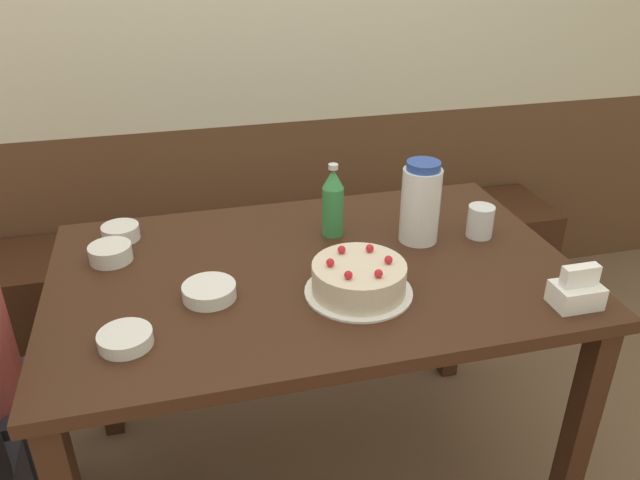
{
  "coord_description": "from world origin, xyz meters",
  "views": [
    {
      "loc": [
        -0.33,
        -1.36,
        1.59
      ],
      "look_at": [
        0.03,
        0.05,
        0.82
      ],
      "focal_mm": 35.0,
      "sensor_mm": 36.0,
      "label": 1
    }
  ],
  "objects_px": {
    "napkin_holder": "(577,291)",
    "glass_water_tall": "(480,221)",
    "water_pitcher": "(421,203)",
    "bowl_soup_white": "(121,232)",
    "bowl_rice_small": "(125,339)",
    "bowl_sauce_shallow": "(209,291)",
    "bench_seat": "(267,281)",
    "soju_bottle": "(333,202)",
    "bowl_side_dish": "(111,253)",
    "birthday_cake": "(359,279)"
  },
  "relations": [
    {
      "from": "napkin_holder",
      "to": "glass_water_tall",
      "type": "distance_m",
      "value": 0.38
    },
    {
      "from": "water_pitcher",
      "to": "bowl_soup_white",
      "type": "relative_size",
      "value": 2.25
    },
    {
      "from": "bowl_rice_small",
      "to": "bowl_sauce_shallow",
      "type": "height_order",
      "value": "bowl_sauce_shallow"
    },
    {
      "from": "bench_seat",
      "to": "soju_bottle",
      "type": "xyz_separation_m",
      "value": [
        0.1,
        -0.66,
        0.64
      ]
    },
    {
      "from": "bench_seat",
      "to": "bowl_side_dish",
      "type": "distance_m",
      "value": 1.01
    },
    {
      "from": "bowl_side_dish",
      "to": "glass_water_tall",
      "type": "bearing_deg",
      "value": -6.2
    },
    {
      "from": "soju_bottle",
      "to": "bowl_side_dish",
      "type": "height_order",
      "value": "soju_bottle"
    },
    {
      "from": "water_pitcher",
      "to": "bowl_side_dish",
      "type": "height_order",
      "value": "water_pitcher"
    },
    {
      "from": "water_pitcher",
      "to": "bowl_side_dish",
      "type": "bearing_deg",
      "value": 173.92
    },
    {
      "from": "water_pitcher",
      "to": "soju_bottle",
      "type": "relative_size",
      "value": 1.09
    },
    {
      "from": "water_pitcher",
      "to": "soju_bottle",
      "type": "distance_m",
      "value": 0.24
    },
    {
      "from": "birthday_cake",
      "to": "bowl_side_dish",
      "type": "height_order",
      "value": "birthday_cake"
    },
    {
      "from": "bowl_rice_small",
      "to": "birthday_cake",
      "type": "bearing_deg",
      "value": 7.82
    },
    {
      "from": "water_pitcher",
      "to": "napkin_holder",
      "type": "distance_m",
      "value": 0.47
    },
    {
      "from": "bowl_soup_white",
      "to": "bowl_sauce_shallow",
      "type": "height_order",
      "value": "bowl_soup_white"
    },
    {
      "from": "napkin_holder",
      "to": "bowl_sauce_shallow",
      "type": "relative_size",
      "value": 0.86
    },
    {
      "from": "bowl_sauce_shallow",
      "to": "glass_water_tall",
      "type": "distance_m",
      "value": 0.79
    },
    {
      "from": "water_pitcher",
      "to": "birthday_cake",
      "type": "bearing_deg",
      "value": -137.62
    },
    {
      "from": "bowl_soup_white",
      "to": "bowl_rice_small",
      "type": "xyz_separation_m",
      "value": [
        0.02,
        -0.51,
        -0.01
      ]
    },
    {
      "from": "glass_water_tall",
      "to": "bowl_soup_white",
      "type": "bearing_deg",
      "value": 166.93
    },
    {
      "from": "bowl_soup_white",
      "to": "glass_water_tall",
      "type": "relative_size",
      "value": 1.14
    },
    {
      "from": "water_pitcher",
      "to": "bowl_sauce_shallow",
      "type": "bearing_deg",
      "value": -165.27
    },
    {
      "from": "birthday_cake",
      "to": "bowl_rice_small",
      "type": "xyz_separation_m",
      "value": [
        -0.54,
        -0.07,
        -0.02
      ]
    },
    {
      "from": "bowl_rice_small",
      "to": "bowl_side_dish",
      "type": "xyz_separation_m",
      "value": [
        -0.05,
        0.39,
        0.01
      ]
    },
    {
      "from": "bench_seat",
      "to": "bowl_sauce_shallow",
      "type": "relative_size",
      "value": 19.35
    },
    {
      "from": "bowl_side_dish",
      "to": "bowl_rice_small",
      "type": "bearing_deg",
      "value": -83.33
    },
    {
      "from": "bench_seat",
      "to": "bowl_rice_small",
      "type": "bearing_deg",
      "value": -113.89
    },
    {
      "from": "soju_bottle",
      "to": "napkin_holder",
      "type": "xyz_separation_m",
      "value": [
        0.46,
        -0.49,
        -0.06
      ]
    },
    {
      "from": "bowl_side_dish",
      "to": "bench_seat",
      "type": "bearing_deg",
      "value": 52.47
    },
    {
      "from": "napkin_holder",
      "to": "bowl_soup_white",
      "type": "height_order",
      "value": "napkin_holder"
    },
    {
      "from": "bowl_rice_small",
      "to": "soju_bottle",
      "type": "bearing_deg",
      "value": 34.62
    },
    {
      "from": "bench_seat",
      "to": "soju_bottle",
      "type": "distance_m",
      "value": 0.93
    },
    {
      "from": "bench_seat",
      "to": "birthday_cake",
      "type": "xyz_separation_m",
      "value": [
        0.08,
        -0.98,
        0.58
      ]
    },
    {
      "from": "water_pitcher",
      "to": "bowl_side_dish",
      "type": "distance_m",
      "value": 0.84
    },
    {
      "from": "napkin_holder",
      "to": "birthday_cake",
      "type": "bearing_deg",
      "value": 159.79
    },
    {
      "from": "birthday_cake",
      "to": "glass_water_tall",
      "type": "height_order",
      "value": "birthday_cake"
    },
    {
      "from": "soju_bottle",
      "to": "bowl_sauce_shallow",
      "type": "bearing_deg",
      "value": -146.32
    },
    {
      "from": "water_pitcher",
      "to": "bowl_sauce_shallow",
      "type": "distance_m",
      "value": 0.62
    },
    {
      "from": "bowl_rice_small",
      "to": "glass_water_tall",
      "type": "relative_size",
      "value": 1.28
    },
    {
      "from": "bowl_sauce_shallow",
      "to": "soju_bottle",
      "type": "bearing_deg",
      "value": 33.68
    },
    {
      "from": "bench_seat",
      "to": "bowl_side_dish",
      "type": "bearing_deg",
      "value": -127.53
    },
    {
      "from": "bowl_rice_small",
      "to": "glass_water_tall",
      "type": "distance_m",
      "value": 1.0
    },
    {
      "from": "water_pitcher",
      "to": "bowl_sauce_shallow",
      "type": "height_order",
      "value": "water_pitcher"
    },
    {
      "from": "birthday_cake",
      "to": "bowl_side_dish",
      "type": "relative_size",
      "value": 2.35
    },
    {
      "from": "birthday_cake",
      "to": "bowl_side_dish",
      "type": "bearing_deg",
      "value": 152.1
    },
    {
      "from": "bench_seat",
      "to": "bowl_soup_white",
      "type": "distance_m",
      "value": 0.92
    },
    {
      "from": "bowl_rice_small",
      "to": "bowl_side_dish",
      "type": "height_order",
      "value": "bowl_side_dish"
    },
    {
      "from": "napkin_holder",
      "to": "bowl_side_dish",
      "type": "bearing_deg",
      "value": 155.42
    },
    {
      "from": "birthday_cake",
      "to": "bowl_soup_white",
      "type": "bearing_deg",
      "value": 142.7
    },
    {
      "from": "bowl_soup_white",
      "to": "bowl_side_dish",
      "type": "distance_m",
      "value": 0.12
    }
  ]
}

